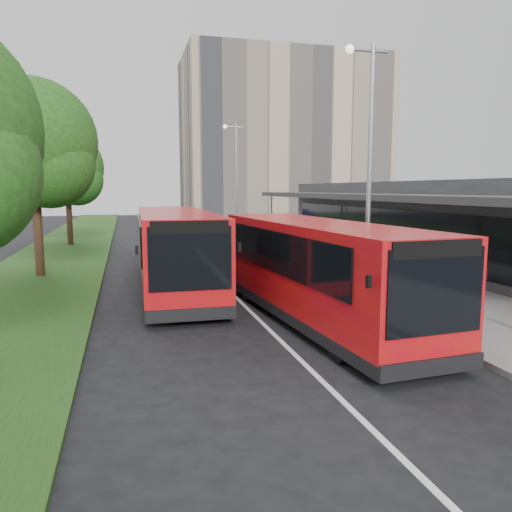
{
  "coord_description": "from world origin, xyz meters",
  "views": [
    {
      "loc": [
        -3.53,
        -12.93,
        3.64
      ],
      "look_at": [
        0.5,
        2.44,
        1.5
      ],
      "focal_mm": 35.0,
      "sensor_mm": 36.0,
      "label": 1
    }
  ],
  "objects_px": {
    "lamp_post_far": "(235,174)",
    "car_far": "(151,216)",
    "bollard": "(268,236)",
    "tree_mid": "(33,150)",
    "tree_far": "(67,172)",
    "lamp_post_near": "(368,155)",
    "litter_bin": "(313,248)",
    "bus_second": "(175,251)",
    "car_near": "(180,219)",
    "bus_main": "(317,271)"
  },
  "relations": [
    {
      "from": "lamp_post_near",
      "to": "car_near",
      "type": "xyz_separation_m",
      "value": [
        -2.23,
        36.66,
        -4.15
      ]
    },
    {
      "from": "lamp_post_near",
      "to": "bus_second",
      "type": "xyz_separation_m",
      "value": [
        -5.96,
        2.8,
        -3.25
      ]
    },
    {
      "from": "lamp_post_near",
      "to": "litter_bin",
      "type": "xyz_separation_m",
      "value": [
        1.73,
        9.19,
        -4.12
      ]
    },
    {
      "from": "car_far",
      "to": "bollard",
      "type": "bearing_deg",
      "value": -62.98
    },
    {
      "from": "litter_bin",
      "to": "car_far",
      "type": "distance_m",
      "value": 34.52
    },
    {
      "from": "lamp_post_near",
      "to": "car_far",
      "type": "height_order",
      "value": "lamp_post_near"
    },
    {
      "from": "bollard",
      "to": "tree_mid",
      "type": "bearing_deg",
      "value": -145.04
    },
    {
      "from": "tree_far",
      "to": "bollard",
      "type": "relative_size",
      "value": 7.15
    },
    {
      "from": "car_near",
      "to": "bollard",
      "type": "bearing_deg",
      "value": -95.36
    },
    {
      "from": "lamp_post_far",
      "to": "car_near",
      "type": "bearing_deg",
      "value": 97.64
    },
    {
      "from": "lamp_post_far",
      "to": "bollard",
      "type": "bearing_deg",
      "value": -74.83
    },
    {
      "from": "lamp_post_far",
      "to": "car_near",
      "type": "xyz_separation_m",
      "value": [
        -2.23,
        16.66,
        -4.15
      ]
    },
    {
      "from": "bus_main",
      "to": "litter_bin",
      "type": "bearing_deg",
      "value": 64.94
    },
    {
      "from": "bus_second",
      "to": "car_near",
      "type": "distance_m",
      "value": 34.07
    },
    {
      "from": "litter_bin",
      "to": "car_near",
      "type": "relative_size",
      "value": 0.27
    },
    {
      "from": "tree_far",
      "to": "lamp_post_far",
      "type": "relative_size",
      "value": 0.91
    },
    {
      "from": "tree_far",
      "to": "litter_bin",
      "type": "height_order",
      "value": "tree_far"
    },
    {
      "from": "bus_main",
      "to": "bus_second",
      "type": "relative_size",
      "value": 0.97
    },
    {
      "from": "lamp_post_near",
      "to": "car_far",
      "type": "xyz_separation_m",
      "value": [
        -4.84,
        43.08,
        -4.11
      ]
    },
    {
      "from": "bus_second",
      "to": "litter_bin",
      "type": "xyz_separation_m",
      "value": [
        7.7,
        6.39,
        -0.87
      ]
    },
    {
      "from": "litter_bin",
      "to": "bollard",
      "type": "bearing_deg",
      "value": 94.92
    },
    {
      "from": "car_far",
      "to": "litter_bin",
      "type": "bearing_deg",
      "value": -64.38
    },
    {
      "from": "lamp_post_far",
      "to": "tree_far",
      "type": "bearing_deg",
      "value": -175.13
    },
    {
      "from": "lamp_post_far",
      "to": "car_far",
      "type": "xyz_separation_m",
      "value": [
        -4.84,
        23.08,
        -4.11
      ]
    },
    {
      "from": "tree_far",
      "to": "lamp_post_near",
      "type": "distance_m",
      "value": 22.06
    },
    {
      "from": "bus_main",
      "to": "bollard",
      "type": "bearing_deg",
      "value": 73.67
    },
    {
      "from": "tree_far",
      "to": "car_near",
      "type": "height_order",
      "value": "tree_far"
    },
    {
      "from": "bus_second",
      "to": "litter_bin",
      "type": "relative_size",
      "value": 11.47
    },
    {
      "from": "litter_bin",
      "to": "bollard",
      "type": "distance_m",
      "value": 6.49
    },
    {
      "from": "lamp_post_far",
      "to": "bollard",
      "type": "distance_m",
      "value": 6.06
    },
    {
      "from": "bus_second",
      "to": "litter_bin",
      "type": "height_order",
      "value": "bus_second"
    },
    {
      "from": "lamp_post_near",
      "to": "car_near",
      "type": "distance_m",
      "value": 36.96
    },
    {
      "from": "lamp_post_far",
      "to": "car_far",
      "type": "relative_size",
      "value": 2.17
    },
    {
      "from": "bus_second",
      "to": "lamp_post_far",
      "type": "bearing_deg",
      "value": 71.95
    },
    {
      "from": "tree_mid",
      "to": "lamp_post_far",
      "type": "bearing_deg",
      "value": 49.32
    },
    {
      "from": "lamp_post_far",
      "to": "bus_second",
      "type": "bearing_deg",
      "value": -109.13
    },
    {
      "from": "lamp_post_near",
      "to": "litter_bin",
      "type": "bearing_deg",
      "value": 79.32
    },
    {
      "from": "tree_far",
      "to": "bus_second",
      "type": "relative_size",
      "value": 0.72
    },
    {
      "from": "litter_bin",
      "to": "bollard",
      "type": "relative_size",
      "value": 0.87
    },
    {
      "from": "litter_bin",
      "to": "car_near",
      "type": "height_order",
      "value": "car_near"
    },
    {
      "from": "car_far",
      "to": "car_near",
      "type": "bearing_deg",
      "value": -53.29
    },
    {
      "from": "tree_far",
      "to": "bus_main",
      "type": "distance_m",
      "value": 23.29
    },
    {
      "from": "tree_mid",
      "to": "lamp_post_near",
      "type": "relative_size",
      "value": 1.01
    },
    {
      "from": "litter_bin",
      "to": "bus_second",
      "type": "bearing_deg",
      "value": -140.3
    },
    {
      "from": "tree_far",
      "to": "lamp_post_far",
      "type": "height_order",
      "value": "lamp_post_far"
    },
    {
      "from": "bus_second",
      "to": "bollard",
      "type": "height_order",
      "value": "bus_second"
    },
    {
      "from": "lamp_post_far",
      "to": "litter_bin",
      "type": "bearing_deg",
      "value": -80.88
    },
    {
      "from": "lamp_post_near",
      "to": "bollard",
      "type": "distance_m",
      "value": 16.22
    },
    {
      "from": "tree_mid",
      "to": "car_near",
      "type": "distance_m",
      "value": 31.26
    },
    {
      "from": "litter_bin",
      "to": "bollard",
      "type": "xyz_separation_m",
      "value": [
        -0.56,
        6.46,
        0.07
      ]
    }
  ]
}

